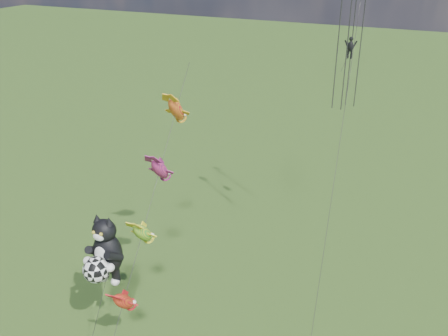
% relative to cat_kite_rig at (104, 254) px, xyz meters
% --- Properties ---
extents(cat_kite_rig, '(2.30, 4.08, 10.02)m').
position_rel_cat_kite_rig_xyz_m(cat_kite_rig, '(0.00, 0.00, 0.00)').
color(cat_kite_rig, brown).
rests_on(cat_kite_rig, ground).
extents(fish_windsock_rig, '(1.96, 15.91, 17.56)m').
position_rel_cat_kite_rig_xyz_m(fish_windsock_rig, '(1.54, 3.40, 2.46)').
color(fish_windsock_rig, brown).
rests_on(fish_windsock_rig, ground).
extents(parafoil_rig, '(3.08, 17.35, 23.57)m').
position_rel_cat_kite_rig_xyz_m(parafoil_rig, '(11.21, 15.11, 11.41)').
color(parafoil_rig, brown).
rests_on(parafoil_rig, ground).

